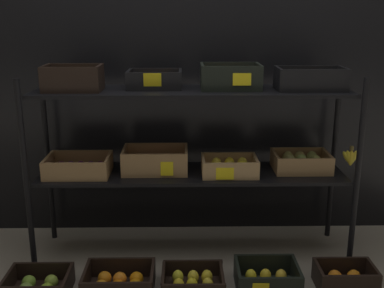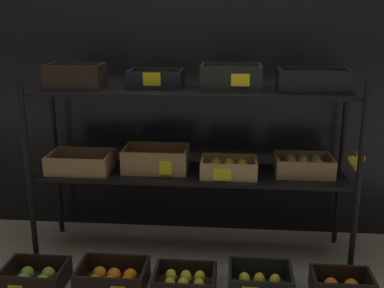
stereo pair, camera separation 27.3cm
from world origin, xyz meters
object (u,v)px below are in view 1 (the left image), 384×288
object	(u,v)px
crate_ground_right_lemon	(267,280)
crate_ground_apple_green	(38,286)
crate_ground_orange	(119,283)
crate_ground_lemon	(193,282)
display_rack	(194,132)
crate_ground_rightmost_orange	(345,279)

from	to	relation	value
crate_ground_right_lemon	crate_ground_apple_green	bearing A→B (deg)	-178.66
crate_ground_orange	crate_ground_lemon	xyz separation A→B (m)	(0.39, 0.00, -0.00)
crate_ground_apple_green	crate_ground_right_lemon	xyz separation A→B (m)	(1.20, 0.03, 0.01)
display_rack	crate_ground_right_lemon	distance (m)	0.90
crate_ground_rightmost_orange	crate_ground_right_lemon	bearing A→B (deg)	-178.97
display_rack	crate_ground_apple_green	size ratio (longest dim) A/B	5.83
crate_ground_orange	crate_ground_rightmost_orange	distance (m)	1.20
crate_ground_orange	crate_ground_rightmost_orange	xyz separation A→B (m)	(1.20, 0.01, 0.00)
crate_ground_lemon	crate_ground_right_lemon	world-z (taller)	crate_ground_right_lemon
display_rack	crate_ground_orange	world-z (taller)	display_rack
crate_ground_lemon	crate_ground_right_lemon	size ratio (longest dim) A/B	0.99
crate_ground_apple_green	crate_ground_rightmost_orange	distance (m)	1.62
display_rack	crate_ground_lemon	bearing A→B (deg)	-92.16
crate_ground_rightmost_orange	crate_ground_orange	bearing A→B (deg)	-179.32
crate_ground_lemon	crate_ground_rightmost_orange	size ratio (longest dim) A/B	1.06
display_rack	crate_ground_lemon	distance (m)	0.83
crate_ground_apple_green	crate_ground_orange	bearing A→B (deg)	2.93
crate_ground_apple_green	crate_ground_orange	world-z (taller)	crate_ground_orange
crate_ground_orange	crate_ground_lemon	bearing A→B (deg)	0.70
display_rack	crate_ground_rightmost_orange	bearing A→B (deg)	-26.59
crate_ground_lemon	crate_ground_rightmost_orange	distance (m)	0.82
crate_ground_right_lemon	crate_ground_rightmost_orange	size ratio (longest dim) A/B	1.07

